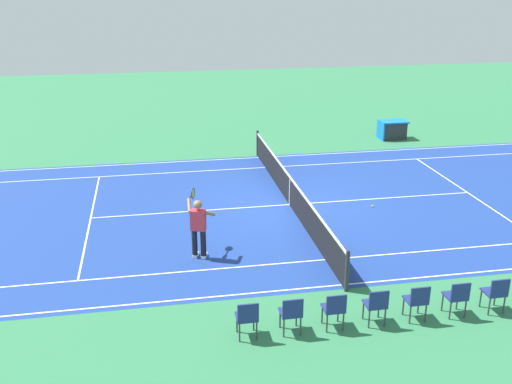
% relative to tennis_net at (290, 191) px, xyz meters
% --- Properties ---
extents(ground_plane, '(60.00, 60.00, 0.00)m').
position_rel_tennis_net_xyz_m(ground_plane, '(0.00, 0.00, -0.49)').
color(ground_plane, '#2D7247').
extents(court_slab, '(24.20, 11.40, 0.00)m').
position_rel_tennis_net_xyz_m(court_slab, '(0.00, 0.00, -0.49)').
color(court_slab, navy).
rests_on(court_slab, ground_plane).
extents(court_line_markings, '(23.85, 11.05, 0.01)m').
position_rel_tennis_net_xyz_m(court_line_markings, '(0.00, 0.00, -0.49)').
color(court_line_markings, white).
rests_on(court_line_markings, ground_plane).
extents(tennis_net, '(0.10, 11.70, 1.08)m').
position_rel_tennis_net_xyz_m(tennis_net, '(0.00, 0.00, 0.00)').
color(tennis_net, '#2D2D33').
rests_on(tennis_net, ground_plane).
extents(tennis_player_near, '(0.74, 1.18, 1.70)m').
position_rel_tennis_net_xyz_m(tennis_player_near, '(3.30, 3.34, 0.44)').
color(tennis_player_near, black).
rests_on(tennis_player_near, ground_plane).
extents(tennis_ball, '(0.07, 0.07, 0.07)m').
position_rel_tennis_net_xyz_m(tennis_ball, '(-2.62, 0.70, -0.46)').
color(tennis_ball, '#CCE01E').
rests_on(tennis_ball, ground_plane).
extents(spectator_chair_1, '(0.44, 0.44, 0.88)m').
position_rel_tennis_net_xyz_m(spectator_chair_1, '(-2.96, 7.30, 0.03)').
color(spectator_chair_1, '#38383D').
rests_on(spectator_chair_1, ground_plane).
extents(spectator_chair_2, '(0.44, 0.44, 0.88)m').
position_rel_tennis_net_xyz_m(spectator_chair_2, '(-2.02, 7.30, 0.03)').
color(spectator_chair_2, '#38383D').
rests_on(spectator_chair_2, ground_plane).
extents(spectator_chair_3, '(0.44, 0.44, 0.88)m').
position_rel_tennis_net_xyz_m(spectator_chair_3, '(-1.08, 7.30, 0.03)').
color(spectator_chair_3, '#38383D').
rests_on(spectator_chair_3, ground_plane).
extents(spectator_chair_4, '(0.44, 0.44, 0.88)m').
position_rel_tennis_net_xyz_m(spectator_chair_4, '(-0.15, 7.30, 0.03)').
color(spectator_chair_4, '#38383D').
rests_on(spectator_chair_4, ground_plane).
extents(spectator_chair_5, '(0.44, 0.44, 0.88)m').
position_rel_tennis_net_xyz_m(spectator_chair_5, '(0.79, 7.30, 0.03)').
color(spectator_chair_5, '#38383D').
rests_on(spectator_chair_5, ground_plane).
extents(spectator_chair_6, '(0.44, 0.44, 0.88)m').
position_rel_tennis_net_xyz_m(spectator_chair_6, '(1.73, 7.30, 0.03)').
color(spectator_chair_6, '#38383D').
rests_on(spectator_chair_6, ground_plane).
extents(spectator_chair_7, '(0.44, 0.44, 0.88)m').
position_rel_tennis_net_xyz_m(spectator_chair_7, '(2.66, 7.30, 0.03)').
color(spectator_chair_7, '#38383D').
rests_on(spectator_chair_7, ground_plane).
extents(equipment_cart_tarped, '(1.25, 0.84, 0.85)m').
position_rel_tennis_net_xyz_m(equipment_cart_tarped, '(-6.65, -7.37, -0.05)').
color(equipment_cart_tarped, '#2D2D33').
rests_on(equipment_cart_tarped, ground_plane).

